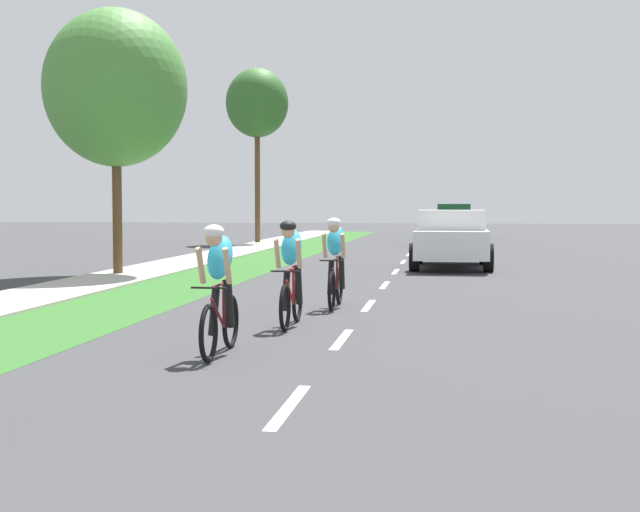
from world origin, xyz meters
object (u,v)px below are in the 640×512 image
(pickup_white, at_px, (451,239))
(sedan_maroon, at_px, (450,228))
(cyclist_distant, at_px, (335,262))
(street_tree_far, at_px, (257,104))
(street_tree_near, at_px, (116,88))
(cyclist_trailing, at_px, (291,272))
(cyclist_lead, at_px, (219,288))
(suv_dark_green, at_px, (454,220))

(pickup_white, xyz_separation_m, sedan_maroon, (-0.01, 12.50, -0.06))
(cyclist_distant, relative_size, street_tree_far, 0.22)
(street_tree_near, distance_m, street_tree_far, 18.19)
(sedan_maroon, bearing_deg, cyclist_distant, -95.08)
(cyclist_trailing, relative_size, sedan_maroon, 0.40)
(cyclist_lead, distance_m, street_tree_far, 30.48)
(pickup_white, bearing_deg, cyclist_lead, -100.43)
(sedan_maroon, xyz_separation_m, street_tree_near, (-8.37, -16.30, 3.94))
(sedan_maroon, bearing_deg, suv_dark_green, 88.98)
(cyclist_trailing, bearing_deg, cyclist_lead, -99.10)
(cyclist_distant, height_order, sedan_maroon, cyclist_distant)
(sedan_maroon, bearing_deg, cyclist_lead, -95.73)
(pickup_white, bearing_deg, suv_dark_green, 89.56)
(cyclist_distant, height_order, suv_dark_green, suv_dark_green)
(cyclist_distant, bearing_deg, sedan_maroon, 84.92)
(pickup_white, distance_m, suv_dark_green, 22.91)
(pickup_white, relative_size, sedan_maroon, 1.19)
(sedan_maroon, bearing_deg, street_tree_near, -117.19)
(suv_dark_green, bearing_deg, cyclist_lead, -94.44)
(pickup_white, relative_size, suv_dark_green, 1.09)
(cyclist_trailing, relative_size, pickup_white, 0.34)
(cyclist_lead, relative_size, cyclist_trailing, 1.00)
(cyclist_trailing, distance_m, street_tree_near, 11.28)
(street_tree_near, xyz_separation_m, street_tree_far, (-0.31, 18.11, 1.60))
(cyclist_trailing, relative_size, cyclist_distant, 1.00)
(cyclist_lead, distance_m, suv_dark_green, 38.10)
(cyclist_distant, relative_size, street_tree_near, 0.26)
(suv_dark_green, bearing_deg, cyclist_distant, -93.80)
(cyclist_trailing, distance_m, sedan_maroon, 25.11)
(cyclist_distant, xyz_separation_m, suv_dark_green, (2.19, 32.96, 0.14))
(cyclist_trailing, bearing_deg, pickup_white, 79.30)
(sedan_maroon, distance_m, street_tree_near, 18.74)
(cyclist_distant, bearing_deg, cyclist_trailing, -98.11)
(cyclist_trailing, bearing_deg, suv_dark_green, 85.90)
(cyclist_distant, distance_m, street_tree_near, 9.74)
(pickup_white, xyz_separation_m, suv_dark_green, (0.18, 22.91, 0.12))
(street_tree_far, bearing_deg, cyclist_trailing, -76.72)
(cyclist_lead, relative_size, cyclist_distant, 1.00)
(suv_dark_green, height_order, street_tree_near, street_tree_near)
(cyclist_trailing, distance_m, suv_dark_green, 35.50)
(cyclist_lead, bearing_deg, suv_dark_green, 85.56)
(pickup_white, bearing_deg, cyclist_distant, -101.33)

